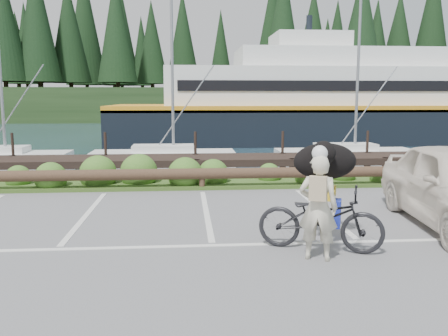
{
  "coord_description": "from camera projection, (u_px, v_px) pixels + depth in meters",
  "views": [
    {
      "loc": [
        -0.44,
        -8.24,
        2.52
      ],
      "look_at": [
        0.33,
        1.26,
        1.1
      ],
      "focal_mm": 38.0,
      "sensor_mm": 36.0,
      "label": 1
    }
  ],
  "objects": [
    {
      "name": "ground",
      "position": [
        211.0,
        239.0,
        8.53
      ],
      "size": [
        72.0,
        72.0,
        0.0
      ],
      "primitive_type": "plane",
      "color": "#5F5F62"
    },
    {
      "name": "harbor_backdrop",
      "position": [
        190.0,
        112.0,
        85.92
      ],
      "size": [
        170.0,
        160.0,
        30.0
      ],
      "color": "#1B3443",
      "rests_on": "ground"
    },
    {
      "name": "vegetation_strip",
      "position": [
        201.0,
        183.0,
        13.75
      ],
      "size": [
        34.0,
        1.6,
        0.1
      ],
      "primitive_type": "cube",
      "color": "#3D5B21",
      "rests_on": "ground"
    },
    {
      "name": "log_rail",
      "position": [
        202.0,
        190.0,
        13.07
      ],
      "size": [
        32.0,
        0.3,
        0.6
      ],
      "primitive_type": null,
      "color": "#443021",
      "rests_on": "ground"
    },
    {
      "name": "bicycle",
      "position": [
        320.0,
        218.0,
        7.84
      ],
      "size": [
        2.18,
        1.41,
        1.08
      ],
      "primitive_type": "imported",
      "rotation": [
        0.0,
        0.0,
        1.21
      ],
      "color": "black",
      "rests_on": "ground"
    },
    {
      "name": "cyclist",
      "position": [
        318.0,
        208.0,
        7.34
      ],
      "size": [
        0.71,
        0.59,
        1.66
      ],
      "primitive_type": "imported",
      "rotation": [
        0.0,
        0.0,
        2.78
      ],
      "color": "beige",
      "rests_on": "ground"
    },
    {
      "name": "dog",
      "position": [
        325.0,
        161.0,
        8.34
      ],
      "size": [
        0.91,
        1.25,
        0.65
      ],
      "primitive_type": "ellipsoid",
      "rotation": [
        0.0,
        0.0,
        1.21
      ],
      "color": "black",
      "rests_on": "bicycle"
    }
  ]
}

